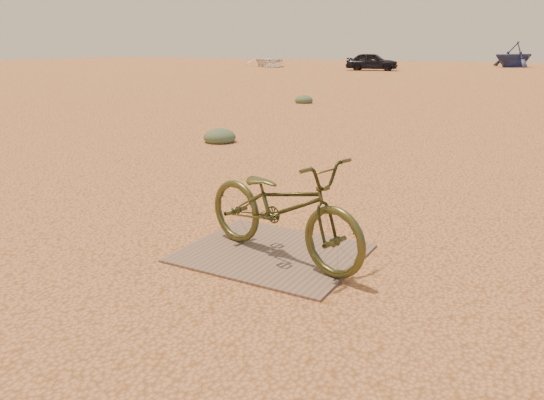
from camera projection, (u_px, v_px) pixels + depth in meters
The scene contains 8 objects.
ground at pixel (244, 262), 4.64m from camera, with size 120.00×120.00×0.00m, color tan.
plywood_board at pixel (272, 253), 4.81m from camera, with size 1.55×1.30×0.02m, color brown.
bicycle at pixel (282, 207), 4.57m from camera, with size 0.61×1.76×0.93m, color #41441F.
car at pixel (372, 62), 38.78m from camera, with size 1.50×3.73×1.27m, color black.
boat_near_left at pixel (269, 61), 45.58m from camera, with size 3.45×4.83×1.00m, color white.
boat_far_left at pixel (514, 54), 44.20m from camera, with size 3.44×3.98×2.10m, color navy.
kale_a at pixel (220, 142), 10.36m from camera, with size 0.63×0.63×0.35m, color #576C48.
kale_c at pixel (304, 103), 17.28m from camera, with size 0.59×0.59×0.32m, color #576C48.
Camera 1 is at (2.31, -3.63, 1.83)m, focal length 35.00 mm.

